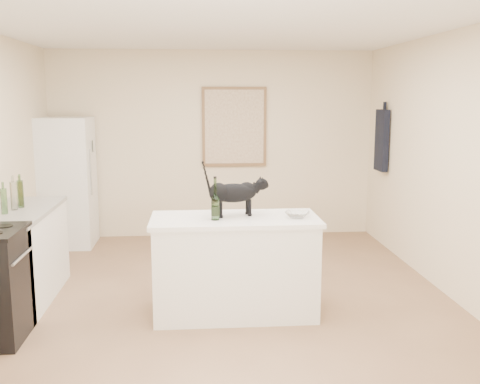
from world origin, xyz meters
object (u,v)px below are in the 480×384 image
glass_bowl (297,215)px  wine_bottle (215,201)px  fridge (66,182)px  black_cat (233,195)px

glass_bowl → wine_bottle: bearing=-177.5°
wine_bottle → glass_bowl: 0.75m
wine_bottle → glass_bowl: bearing=2.5°
fridge → glass_bowl: 3.69m
fridge → black_cat: fridge is taller
fridge → wine_bottle: (1.87, -2.64, 0.22)m
wine_bottle → fridge: bearing=125.3°
wine_bottle → glass_bowl: (0.73, 0.03, -0.14)m
fridge → black_cat: 3.23m
black_cat → wine_bottle: (-0.17, -0.14, -0.02)m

